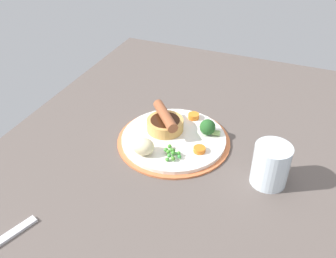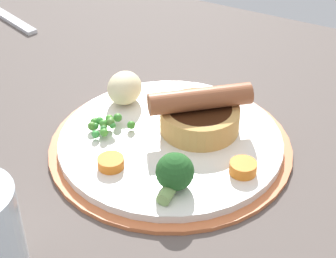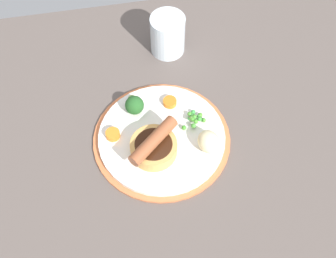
{
  "view_description": "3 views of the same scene",
  "coord_description": "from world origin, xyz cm",
  "px_view_note": "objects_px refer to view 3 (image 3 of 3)",
  "views": [
    {
      "loc": [
        67.36,
        25.99,
        58.23
      ],
      "look_at": [
        -0.02,
        -1.5,
        6.27
      ],
      "focal_mm": 40.0,
      "sensor_mm": 36.0,
      "label": 1
    },
    {
      "loc": [
        -23.95,
        44.58,
        41.51
      ],
      "look_at": [
        -0.34,
        1.21,
        6.46
      ],
      "focal_mm": 60.0,
      "sensor_mm": 36.0,
      "label": 2
    },
    {
      "loc": [
        -7.37,
        -47.3,
        83.05
      ],
      "look_at": [
        1.24,
        -0.12,
        6.95
      ],
      "focal_mm": 50.0,
      "sensor_mm": 36.0,
      "label": 3
    }
  ],
  "objects_px": {
    "carrot_slice_0": "(113,134)",
    "drinking_glass": "(168,34)",
    "dinner_plate": "(162,138)",
    "pea_pile": "(194,119)",
    "broccoli_floret_near": "(134,105)",
    "sausage_pudding": "(154,146)",
    "carrot_slice_3": "(170,102)",
    "potato_chunk_2": "(209,142)"
  },
  "relations": [
    {
      "from": "pea_pile",
      "to": "carrot_slice_0",
      "type": "relative_size",
      "value": 1.84
    },
    {
      "from": "pea_pile",
      "to": "drinking_glass",
      "type": "xyz_separation_m",
      "value": [
        -0.02,
        0.21,
        0.02
      ]
    },
    {
      "from": "carrot_slice_3",
      "to": "broccoli_floret_near",
      "type": "bearing_deg",
      "value": -177.59
    },
    {
      "from": "broccoli_floret_near",
      "to": "potato_chunk_2",
      "type": "distance_m",
      "value": 0.17
    },
    {
      "from": "pea_pile",
      "to": "broccoli_floret_near",
      "type": "bearing_deg",
      "value": 156.82
    },
    {
      "from": "sausage_pudding",
      "to": "potato_chunk_2",
      "type": "xyz_separation_m",
      "value": [
        0.11,
        -0.01,
        -0.0
      ]
    },
    {
      "from": "potato_chunk_2",
      "to": "carrot_slice_3",
      "type": "bearing_deg",
      "value": 115.45
    },
    {
      "from": "carrot_slice_0",
      "to": "pea_pile",
      "type": "bearing_deg",
      "value": 1.82
    },
    {
      "from": "dinner_plate",
      "to": "pea_pile",
      "type": "height_order",
      "value": "pea_pile"
    },
    {
      "from": "drinking_glass",
      "to": "dinner_plate",
      "type": "bearing_deg",
      "value": -103.0
    },
    {
      "from": "sausage_pudding",
      "to": "drinking_glass",
      "type": "xyz_separation_m",
      "value": [
        0.08,
        0.27,
        0.01
      ]
    },
    {
      "from": "dinner_plate",
      "to": "broccoli_floret_near",
      "type": "distance_m",
      "value": 0.09
    },
    {
      "from": "carrot_slice_0",
      "to": "potato_chunk_2",
      "type": "bearing_deg",
      "value": -17.88
    },
    {
      "from": "sausage_pudding",
      "to": "carrot_slice_0",
      "type": "height_order",
      "value": "sausage_pudding"
    },
    {
      "from": "broccoli_floret_near",
      "to": "carrot_slice_3",
      "type": "xyz_separation_m",
      "value": [
        0.07,
        0.0,
        -0.01
      ]
    },
    {
      "from": "pea_pile",
      "to": "broccoli_floret_near",
      "type": "relative_size",
      "value": 1.02
    },
    {
      "from": "carrot_slice_3",
      "to": "sausage_pudding",
      "type": "bearing_deg",
      "value": -115.66
    },
    {
      "from": "carrot_slice_0",
      "to": "drinking_glass",
      "type": "xyz_separation_m",
      "value": [
        0.15,
        0.22,
        0.03
      ]
    },
    {
      "from": "dinner_plate",
      "to": "potato_chunk_2",
      "type": "relative_size",
      "value": 5.6
    },
    {
      "from": "dinner_plate",
      "to": "drinking_glass",
      "type": "bearing_deg",
      "value": 77.0
    },
    {
      "from": "potato_chunk_2",
      "to": "drinking_glass",
      "type": "height_order",
      "value": "drinking_glass"
    },
    {
      "from": "drinking_glass",
      "to": "pea_pile",
      "type": "bearing_deg",
      "value": -85.77
    },
    {
      "from": "dinner_plate",
      "to": "broccoli_floret_near",
      "type": "height_order",
      "value": "broccoli_floret_near"
    },
    {
      "from": "sausage_pudding",
      "to": "drinking_glass",
      "type": "height_order",
      "value": "drinking_glass"
    },
    {
      "from": "drinking_glass",
      "to": "sausage_pudding",
      "type": "bearing_deg",
      "value": -105.82
    },
    {
      "from": "carrot_slice_3",
      "to": "pea_pile",
      "type": "bearing_deg",
      "value": -51.94
    },
    {
      "from": "broccoli_floret_near",
      "to": "drinking_glass",
      "type": "bearing_deg",
      "value": 143.79
    },
    {
      "from": "pea_pile",
      "to": "potato_chunk_2",
      "type": "bearing_deg",
      "value": -77.4
    },
    {
      "from": "sausage_pudding",
      "to": "broccoli_floret_near",
      "type": "height_order",
      "value": "sausage_pudding"
    },
    {
      "from": "dinner_plate",
      "to": "carrot_slice_0",
      "type": "relative_size",
      "value": 9.66
    },
    {
      "from": "carrot_slice_0",
      "to": "broccoli_floret_near",
      "type": "bearing_deg",
      "value": 46.46
    },
    {
      "from": "dinner_plate",
      "to": "sausage_pudding",
      "type": "height_order",
      "value": "sausage_pudding"
    },
    {
      "from": "sausage_pudding",
      "to": "pea_pile",
      "type": "xyz_separation_m",
      "value": [
        0.09,
        0.05,
        -0.01
      ]
    },
    {
      "from": "broccoli_floret_near",
      "to": "drinking_glass",
      "type": "distance_m",
      "value": 0.19
    },
    {
      "from": "carrot_slice_0",
      "to": "drinking_glass",
      "type": "distance_m",
      "value": 0.27
    },
    {
      "from": "broccoli_floret_near",
      "to": "drinking_glass",
      "type": "relative_size",
      "value": 0.55
    },
    {
      "from": "sausage_pudding",
      "to": "pea_pile",
      "type": "bearing_deg",
      "value": 169.66
    },
    {
      "from": "carrot_slice_3",
      "to": "drinking_glass",
      "type": "xyz_separation_m",
      "value": [
        0.02,
        0.16,
        0.03
      ]
    },
    {
      "from": "pea_pile",
      "to": "drinking_glass",
      "type": "distance_m",
      "value": 0.21
    },
    {
      "from": "sausage_pudding",
      "to": "broccoli_floret_near",
      "type": "xyz_separation_m",
      "value": [
        -0.02,
        0.1,
        -0.0
      ]
    },
    {
      "from": "broccoli_floret_near",
      "to": "pea_pile",
      "type": "bearing_deg",
      "value": 61.44
    },
    {
      "from": "potato_chunk_2",
      "to": "carrot_slice_0",
      "type": "relative_size",
      "value": 1.73
    }
  ]
}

